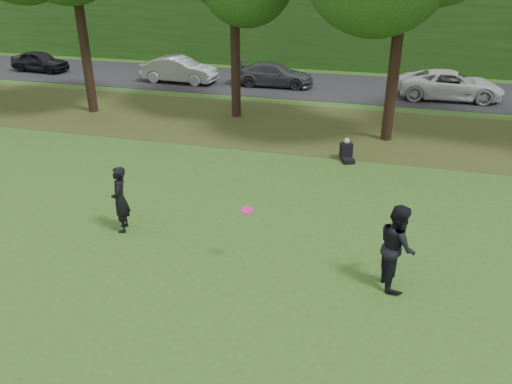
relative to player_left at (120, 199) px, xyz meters
The scene contains 9 objects.
ground 3.90m from the player_left, 43.10° to the right, with size 120.00×120.00×0.00m, color #334C17.
leaf_litter 10.81m from the player_left, 75.11° to the left, with size 60.00×7.00×0.01m, color #433818.
street 18.64m from the player_left, 81.45° to the left, with size 70.00×7.00×0.02m, color black.
far_hedge 24.62m from the player_left, 83.53° to the left, with size 70.00×3.00×5.00m, color #1A4313.
player_left is the anchor object (origin of this frame).
player_right 7.29m from the player_left, ahead, with size 0.99×0.77×2.03m, color black.
parked_cars 17.75m from the player_left, 80.71° to the left, with size 38.31×3.27×1.49m.
frisbee 3.90m from the player_left, 10.94° to the right, with size 0.31×0.31×0.12m.
seated_person 8.81m from the player_left, 51.93° to the left, with size 0.65×0.83×0.83m.
Camera 1 is at (3.95, -8.11, 6.87)m, focal length 35.00 mm.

